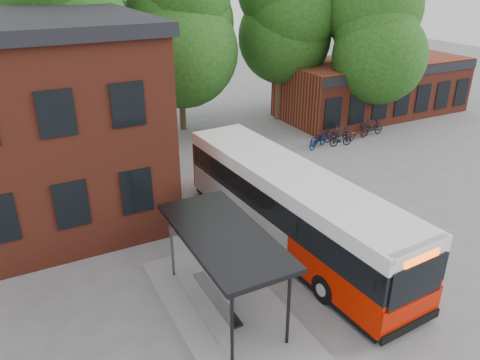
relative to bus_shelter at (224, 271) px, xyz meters
name	(u,v)px	position (x,y,z in m)	size (l,w,h in m)	color
ground	(318,257)	(4.50, 1.00, -1.45)	(100.00, 100.00, 0.00)	slate
shop_row	(373,87)	(19.50, 15.00, 0.55)	(14.00, 6.20, 4.00)	maroon
bus_shelter	(224,271)	(0.00, 0.00, 0.00)	(3.60, 7.00, 2.90)	black
bike_rail	(344,138)	(13.78, 11.00, -1.26)	(5.20, 0.10, 0.38)	black
tree_0	(68,58)	(-1.50, 17.00, 4.05)	(7.92, 7.92, 11.00)	#174011
tree_1	(179,52)	(5.50, 18.00, 3.75)	(7.92, 7.92, 10.40)	#174011
tree_2	(280,41)	(12.50, 17.00, 4.05)	(7.92, 7.92, 11.00)	#174011
tree_3	(375,57)	(17.50, 13.00, 3.19)	(7.04, 7.04, 9.28)	#174011
city_bus	(290,208)	(4.03, 2.39, 0.12)	(2.64, 12.38, 3.15)	#C21400
bicycle_0	(318,140)	(11.51, 10.74, -0.96)	(0.64, 1.85, 0.97)	#051750
bicycle_1	(341,139)	(12.95, 10.32, -1.00)	(0.42, 1.49, 0.90)	black
bicycle_2	(321,137)	(12.04, 11.12, -0.97)	(0.63, 1.82, 0.95)	black
bicycle_3	(340,133)	(13.57, 11.21, -0.95)	(0.47, 1.67, 1.00)	#222127
bicycle_4	(358,133)	(14.70, 10.78, -1.04)	(0.55, 1.58, 0.83)	#520F09
bicycle_6	(372,129)	(16.06, 10.99, -0.99)	(0.61, 1.75, 0.92)	black
bicycle_7	(371,125)	(16.63, 11.68, -0.99)	(0.43, 1.52, 0.91)	#272731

